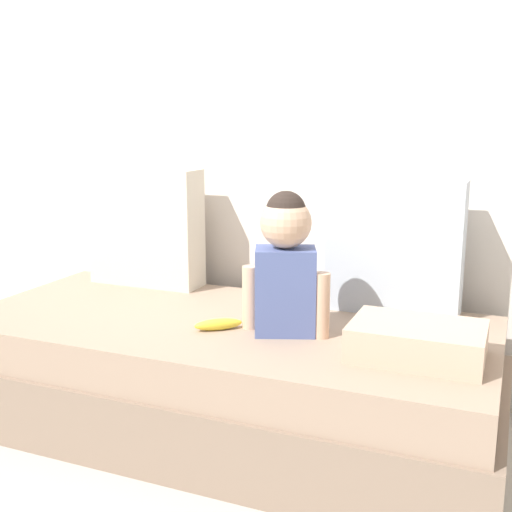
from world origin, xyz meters
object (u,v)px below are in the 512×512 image
couch (225,374)px  folded_blanket (417,341)px  toddler (285,261)px  throw_pillow_left (146,227)px  banana (218,324)px  throw_pillow_right (395,246)px

couch → folded_blanket: size_ratio=4.94×
couch → toddler: (0.25, -0.04, 0.46)m
throw_pillow_left → toddler: throw_pillow_left is taller
banana → toddler: bearing=15.9°
throw_pillow_right → throw_pillow_left: bearing=180.0°
folded_blanket → throw_pillow_left: bearing=159.7°
banana → couch: bearing=104.8°
throw_pillow_right → folded_blanket: 0.53m
toddler → folded_blanket: bearing=-8.5°
throw_pillow_left → folded_blanket: size_ratio=1.28×
couch → folded_blanket: 0.76m
banana → folded_blanket: folded_blanket is taller
throw_pillow_left → folded_blanket: 1.35m
toddler → banana: (-0.22, -0.06, -0.23)m
throw_pillow_right → banana: bearing=-138.2°
throw_pillow_left → toddler: size_ratio=1.05×
folded_blanket → couch: bearing=171.0°
throw_pillow_left → banana: bearing=-38.8°
throw_pillow_left → banana: throw_pillow_left is taller
couch → throw_pillow_left: bearing=147.1°
couch → throw_pillow_right: size_ratio=3.92×
couch → toddler: toddler is taller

